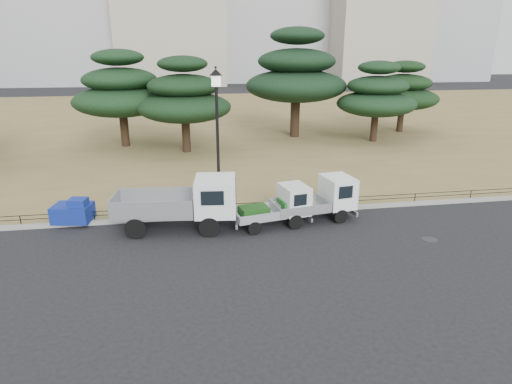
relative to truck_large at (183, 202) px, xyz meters
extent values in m
plane|color=black|center=(3.13, -1.52, -1.21)|extent=(220.00, 220.00, 0.00)
cube|color=olive|center=(3.13, 29.08, -1.13)|extent=(120.00, 56.00, 0.15)
cube|color=gray|center=(3.13, 1.08, -1.13)|extent=(120.00, 0.25, 0.16)
cylinder|color=black|center=(0.98, -1.03, -0.78)|extent=(0.86, 0.26, 0.85)
cylinder|color=black|center=(1.17, 0.81, -0.78)|extent=(0.86, 0.26, 0.85)
cylinder|color=black|center=(-1.93, -0.73, -0.78)|extent=(0.86, 0.26, 0.85)
cylinder|color=black|center=(-1.74, 1.11, -0.78)|extent=(0.86, 0.26, 0.85)
cube|color=#2D2D30|center=(-0.34, 0.03, -0.56)|extent=(4.82, 1.49, 0.15)
cube|color=gray|center=(-1.18, 0.12, -0.07)|extent=(3.46, 2.18, 0.83)
cube|color=white|center=(1.32, -0.14, 0.24)|extent=(1.84, 2.17, 1.45)
cylinder|color=black|center=(4.66, -0.75, -0.93)|extent=(0.58, 0.26, 0.57)
cylinder|color=black|center=(4.43, 0.46, -0.93)|extent=(0.58, 0.26, 0.57)
cylinder|color=black|center=(2.81, -1.11, -0.93)|extent=(0.58, 0.26, 0.57)
cylinder|color=black|center=(2.57, 0.10, -0.93)|extent=(0.58, 0.26, 0.57)
cube|color=#2D2D30|center=(3.65, -0.32, -0.79)|extent=(3.13, 1.27, 0.13)
cube|color=silver|center=(3.10, -0.43, -0.54)|extent=(2.31, 1.67, 0.38)
cube|color=silver|center=(4.70, -0.11, -0.12)|extent=(1.31, 1.57, 1.22)
cube|color=#194814|center=(2.90, -0.47, -0.44)|extent=(1.29, 1.05, 0.42)
cylinder|color=black|center=(6.70, -0.50, -0.89)|extent=(0.65, 0.27, 0.64)
cylinder|color=black|center=(6.49, 0.89, -0.89)|extent=(0.65, 0.27, 0.64)
cylinder|color=black|center=(4.61, -0.83, -0.89)|extent=(0.65, 0.27, 0.64)
cylinder|color=black|center=(4.39, 0.57, -0.89)|extent=(0.65, 0.27, 0.64)
cube|color=#2D2D30|center=(5.58, 0.04, -0.74)|extent=(3.50, 1.30, 0.15)
cube|color=#999B9F|center=(4.97, -0.06, -0.46)|extent=(2.56, 1.79, 0.42)
cube|color=white|center=(6.77, 0.22, 0.01)|extent=(1.42, 1.73, 1.35)
cube|color=#1D6621|center=(4.73, -0.09, -0.35)|extent=(1.43, 1.13, 0.47)
cylinder|color=black|center=(1.59, 1.38, -0.97)|extent=(0.48, 0.48, 0.17)
cylinder|color=black|center=(1.59, 1.38, 1.82)|extent=(0.13, 0.13, 5.42)
cylinder|color=white|center=(1.59, 1.38, 4.75)|extent=(0.43, 0.43, 0.43)
cone|color=black|center=(1.59, 1.38, 5.10)|extent=(0.56, 0.56, 0.27)
cylinder|color=black|center=(3.13, 1.23, -0.86)|extent=(38.00, 0.03, 0.03)
cylinder|color=black|center=(3.13, 1.23, -0.68)|extent=(38.00, 0.03, 0.03)
cylinder|color=black|center=(3.13, 1.23, -0.86)|extent=(0.04, 0.04, 0.40)
cube|color=navy|center=(-4.74, 1.29, -0.69)|extent=(1.74, 1.41, 0.73)
cube|color=navy|center=(-4.43, 1.13, -0.17)|extent=(0.83, 0.74, 0.31)
cylinder|color=#2D2D30|center=(9.63, -2.72, -1.20)|extent=(0.60, 0.60, 0.01)
cylinder|color=black|center=(-4.38, 16.70, 0.33)|extent=(0.63, 0.63, 2.78)
ellipsoid|color=black|center=(-4.38, 16.70, 2.35)|extent=(7.14, 7.14, 2.29)
ellipsoid|color=black|center=(-4.38, 16.70, 3.91)|extent=(5.45, 5.45, 1.75)
ellipsoid|color=black|center=(-4.38, 16.70, 5.48)|extent=(3.77, 3.77, 1.21)
cylinder|color=black|center=(0.25, 13.93, 0.25)|extent=(0.59, 0.59, 2.61)
ellipsoid|color=black|center=(0.25, 13.93, 2.14)|extent=(6.59, 6.59, 2.11)
ellipsoid|color=black|center=(0.25, 13.93, 3.61)|extent=(5.03, 5.03, 1.61)
ellipsoid|color=black|center=(0.25, 13.93, 5.08)|extent=(3.47, 3.47, 1.11)
cylinder|color=black|center=(9.41, 18.29, 0.67)|extent=(0.78, 0.78, 3.46)
ellipsoid|color=black|center=(9.41, 18.29, 3.18)|extent=(8.32, 8.32, 2.66)
ellipsoid|color=black|center=(9.41, 18.29, 5.12)|extent=(6.35, 6.35, 2.03)
ellipsoid|color=black|center=(9.41, 18.29, 7.07)|extent=(4.39, 4.39, 1.40)
cylinder|color=black|center=(15.22, 15.32, 0.17)|extent=(0.55, 0.55, 2.45)
ellipsoid|color=black|center=(15.22, 15.32, 1.94)|extent=(6.22, 6.22, 1.99)
ellipsoid|color=black|center=(15.22, 15.32, 3.32)|extent=(4.75, 4.75, 1.52)
ellipsoid|color=black|center=(15.22, 15.32, 4.70)|extent=(3.28, 3.28, 1.05)
cylinder|color=black|center=(19.39, 19.01, 0.15)|extent=(0.54, 0.54, 2.41)
ellipsoid|color=black|center=(19.39, 19.01, 1.90)|extent=(6.17, 6.17, 1.97)
ellipsoid|color=black|center=(19.39, 19.01, 3.26)|extent=(4.71, 4.71, 1.51)
ellipsoid|color=black|center=(19.39, 19.01, 4.61)|extent=(3.25, 3.25, 1.04)
camera|label=1|loc=(0.26, -16.96, 5.96)|focal=30.00mm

